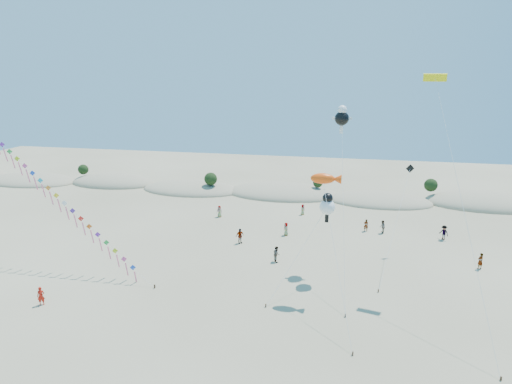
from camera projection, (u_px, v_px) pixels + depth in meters
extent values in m
plane|color=#83785A|center=(187.00, 364.00, 30.06)|extent=(160.00, 160.00, 0.00)
ellipsoid|color=gray|center=(31.00, 181.00, 81.23)|extent=(18.00, 9.90, 2.80)
ellipsoid|color=#1E3B15|center=(31.00, 178.00, 81.02)|extent=(14.40, 6.48, 0.72)
ellipsoid|color=gray|center=(113.00, 183.00, 79.77)|extent=(16.00, 8.80, 3.60)
ellipsoid|color=#1E3B15|center=(112.00, 178.00, 79.51)|extent=(12.80, 5.76, 0.64)
ellipsoid|color=gray|center=(191.00, 190.00, 75.30)|extent=(17.60, 9.68, 3.00)
ellipsoid|color=#1E3B15|center=(191.00, 185.00, 75.08)|extent=(14.08, 6.34, 0.70)
ellipsoid|color=gray|center=(282.00, 194.00, 72.81)|extent=(19.00, 10.45, 3.40)
ellipsoid|color=#1E3B15|center=(282.00, 189.00, 72.56)|extent=(15.20, 6.84, 0.76)
ellipsoid|color=gray|center=(380.00, 202.00, 68.33)|extent=(16.40, 9.02, 2.80)
ellipsoid|color=#1E3B15|center=(380.00, 197.00, 68.13)|extent=(13.12, 5.90, 0.66)
ellipsoid|color=gray|center=(485.00, 205.00, 66.87)|extent=(18.00, 9.90, 3.80)
ellipsoid|color=#1E3B15|center=(485.00, 198.00, 66.60)|extent=(14.40, 6.48, 0.72)
sphere|color=black|center=(83.00, 169.00, 80.52)|extent=(1.90, 1.90, 1.90)
sphere|color=black|center=(211.00, 179.00, 72.72)|extent=(2.20, 2.20, 2.20)
sphere|color=black|center=(318.00, 183.00, 71.12)|extent=(1.60, 1.60, 1.60)
sphere|color=black|center=(431.00, 185.00, 68.84)|extent=(2.10, 2.10, 2.10)
cube|color=#3F2D1E|center=(155.00, 286.00, 40.71)|extent=(0.12, 0.12, 0.35)
cylinder|color=silver|center=(46.00, 186.00, 44.06)|extent=(25.95, 6.46, 17.22)
cube|color=blue|center=(133.00, 267.00, 41.38)|extent=(1.10, 0.43, 1.16)
cube|color=pink|center=(136.00, 278.00, 41.69)|extent=(0.19, 0.45, 1.55)
cube|color=#EB4A99|center=(124.00, 259.00, 41.64)|extent=(1.10, 0.43, 1.16)
cube|color=pink|center=(127.00, 269.00, 41.95)|extent=(0.19, 0.45, 1.55)
cube|color=#C5E31A|center=(115.00, 251.00, 41.90)|extent=(1.10, 0.43, 1.16)
cube|color=pink|center=(118.00, 261.00, 42.21)|extent=(0.19, 0.45, 1.55)
cube|color=green|center=(106.00, 243.00, 42.16)|extent=(1.10, 0.43, 1.16)
cube|color=pink|center=(109.00, 253.00, 42.47)|extent=(0.19, 0.45, 1.55)
cube|color=purple|center=(98.00, 234.00, 42.42)|extent=(1.10, 0.43, 1.16)
cube|color=pink|center=(101.00, 245.00, 42.73)|extent=(0.19, 0.45, 1.55)
cube|color=#ED5A14|center=(89.00, 226.00, 42.68)|extent=(1.10, 0.43, 1.16)
cube|color=pink|center=(92.00, 237.00, 42.99)|extent=(0.19, 0.45, 1.55)
cube|color=red|center=(81.00, 219.00, 42.94)|extent=(1.10, 0.43, 1.16)
cube|color=pink|center=(84.00, 229.00, 43.25)|extent=(0.19, 0.45, 1.55)
cube|color=#58279D|center=(73.00, 211.00, 43.20)|extent=(1.10, 0.43, 1.16)
cube|color=pink|center=(76.00, 221.00, 43.51)|extent=(0.19, 0.45, 1.55)
cube|color=white|center=(64.00, 203.00, 43.46)|extent=(1.10, 0.43, 1.16)
cube|color=pink|center=(67.00, 213.00, 43.77)|extent=(0.19, 0.45, 1.55)
cube|color=yellow|center=(56.00, 195.00, 43.72)|extent=(1.10, 0.43, 1.16)
cube|color=pink|center=(59.00, 206.00, 44.03)|extent=(0.19, 0.45, 1.55)
cube|color=orange|center=(48.00, 188.00, 43.98)|extent=(1.10, 0.43, 1.16)
cube|color=pink|center=(51.00, 198.00, 44.29)|extent=(0.19, 0.45, 1.55)
cube|color=#1AABC4|center=(40.00, 180.00, 44.24)|extent=(1.10, 0.43, 1.16)
cube|color=pink|center=(44.00, 191.00, 44.55)|extent=(0.19, 0.45, 1.55)
cube|color=blue|center=(32.00, 173.00, 44.50)|extent=(1.10, 0.43, 1.16)
cube|color=pink|center=(36.00, 183.00, 44.81)|extent=(0.19, 0.45, 1.55)
cube|color=#EB4A99|center=(25.00, 166.00, 44.76)|extent=(1.10, 0.43, 1.16)
cube|color=pink|center=(28.00, 176.00, 45.06)|extent=(0.19, 0.45, 1.55)
cube|color=#C5E31A|center=(17.00, 159.00, 45.02)|extent=(1.10, 0.43, 1.16)
cube|color=pink|center=(20.00, 169.00, 45.32)|extent=(0.19, 0.45, 1.55)
cube|color=green|center=(10.00, 152.00, 45.28)|extent=(1.10, 0.43, 1.16)
cube|color=pink|center=(13.00, 162.00, 45.58)|extent=(0.19, 0.45, 1.55)
cube|color=purple|center=(2.00, 145.00, 45.54)|extent=(1.10, 0.43, 1.16)
cube|color=pink|center=(5.00, 155.00, 45.84)|extent=(0.19, 0.45, 1.55)
cube|color=#3F2D1E|center=(353.00, 354.00, 30.97)|extent=(0.10, 0.10, 0.30)
cylinder|color=silver|center=(336.00, 258.00, 34.32)|extent=(3.16, 9.44, 10.84)
ellipsoid|color=#FF4D0D|center=(323.00, 179.00, 37.63)|extent=(2.15, 0.95, 0.95)
cone|color=#FF4D0D|center=(337.00, 179.00, 37.39)|extent=(0.86, 0.86, 0.86)
cube|color=#3F2D1E|center=(266.00, 306.00, 37.39)|extent=(0.10, 0.10, 0.30)
cylinder|color=silver|center=(298.00, 255.00, 39.29)|extent=(4.72, 7.02, 7.37)
sphere|color=white|center=(327.00, 207.00, 41.15)|extent=(1.49, 1.49, 1.49)
sphere|color=black|center=(328.00, 198.00, 40.91)|extent=(1.00, 1.00, 1.00)
cube|color=black|center=(327.00, 218.00, 41.46)|extent=(0.35, 0.18, 0.80)
cube|color=#3F2D1E|center=(345.00, 315.00, 35.86)|extent=(0.10, 0.10, 0.30)
cylinder|color=silver|center=(343.00, 208.00, 39.58)|extent=(1.28, 11.91, 15.38)
sphere|color=black|center=(342.00, 118.00, 43.27)|extent=(1.44, 1.44, 1.44)
sphere|color=white|center=(342.00, 110.00, 43.04)|extent=(0.93, 0.93, 0.93)
cube|color=white|center=(341.00, 129.00, 43.57)|extent=(0.35, 0.18, 0.80)
cube|color=white|center=(335.00, 118.00, 43.41)|extent=(0.60, 0.15, 0.25)
cube|color=white|center=(349.00, 119.00, 43.13)|extent=(0.60, 0.15, 0.25)
cube|color=#3F2D1E|center=(501.00, 379.00, 28.43)|extent=(0.10, 0.10, 0.30)
cylinder|color=silver|center=(463.00, 208.00, 33.04)|extent=(3.59, 14.45, 19.42)
cube|color=yellow|center=(435.00, 78.00, 37.61)|extent=(2.00, 0.81, 0.70)
cube|color=black|center=(435.00, 78.00, 37.63)|extent=(1.93, 0.51, 0.19)
cube|color=#3F2D1E|center=(378.00, 291.00, 39.94)|extent=(0.10, 0.10, 0.30)
cylinder|color=silver|center=(396.00, 225.00, 43.81)|extent=(3.50, 11.56, 9.56)
cube|color=black|center=(410.00, 169.00, 47.64)|extent=(0.95, 0.28, 0.97)
imported|color=#B51A0E|center=(41.00, 296.00, 37.61)|extent=(0.73, 0.63, 1.69)
imported|color=slate|center=(276.00, 254.00, 46.33)|extent=(0.97, 1.05, 1.74)
imported|color=slate|center=(240.00, 236.00, 51.34)|extent=(1.11, 1.08, 1.86)
imported|color=slate|center=(286.00, 229.00, 53.93)|extent=(0.92, 0.97, 1.66)
imported|color=slate|center=(366.00, 225.00, 55.39)|extent=(0.61, 0.43, 1.60)
imported|color=slate|center=(382.00, 227.00, 54.62)|extent=(0.66, 0.84, 1.69)
imported|color=slate|center=(219.00, 211.00, 60.89)|extent=(0.86, 0.62, 1.64)
imported|color=slate|center=(480.00, 261.00, 44.60)|extent=(0.76, 0.68, 1.76)
imported|color=slate|center=(444.00, 233.00, 52.51)|extent=(1.32, 1.30, 1.82)
imported|color=slate|center=(303.00, 210.00, 61.89)|extent=(0.78, 0.89, 1.54)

